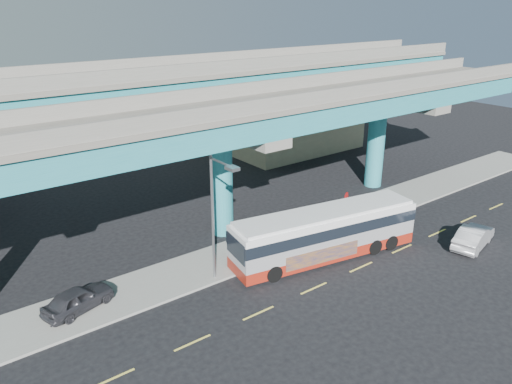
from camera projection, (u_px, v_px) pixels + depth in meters
ground at (310, 286)px, 28.68m from camera, size 120.00×120.00×0.00m
sidewalk at (253, 250)px, 32.74m from camera, size 70.00×4.00×0.15m
lane_markings at (314, 288)px, 28.46m from camera, size 58.00×0.12×0.01m
viaduct at (219, 104)px, 32.17m from camera, size 52.00×12.40×11.70m
building_beige at (288, 116)px, 54.68m from camera, size 14.00×10.23×7.00m
transit_bus at (325, 232)px, 31.39m from camera, size 12.72×4.85×3.20m
sedan at (473, 236)px, 33.08m from camera, size 3.51×5.09×1.45m
parked_car at (78, 299)px, 26.01m from camera, size 3.63×4.67×1.30m
street_lamp at (218, 203)px, 27.20m from camera, size 0.50×2.46×7.52m
stop_sign at (346, 202)px, 35.14m from camera, size 0.75×0.36×2.69m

